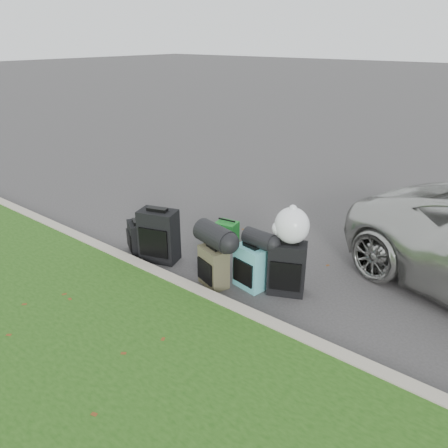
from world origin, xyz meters
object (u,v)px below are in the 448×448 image
Objects in this scene: suitcase_large_black_right at (287,268)px; tote_navy at (213,256)px; tote_green at (227,233)px; suitcase_olive at (214,267)px; suitcase_large_black_left at (159,236)px; suitcase_teal at (250,267)px; suitcase_small_black at (137,237)px.

tote_navy is (-1.26, -0.06, -0.21)m from suitcase_large_black_right.
suitcase_olive is at bearing -68.55° from tote_green.
suitcase_teal is at bearing -10.90° from suitcase_large_black_left.
suitcase_olive is 1.49× the size of tote_green.
suitcase_large_black_right reaches higher than tote_navy.
suitcase_teal is at bearing 37.53° from suitcase_small_black.
suitcase_small_black is 0.52m from suitcase_large_black_left.
tote_navy is at bearing 157.71° from suitcase_large_black_right.
suitcase_teal is (0.43, 0.28, 0.02)m from suitcase_olive.
suitcase_small_black is at bearing 165.89° from suitcase_large_black_left.
suitcase_small_black is 0.68× the size of suitcase_large_black_right.
tote_green is (-1.12, 0.90, -0.12)m from suitcase_teal.
suitcase_large_black_right reaches higher than suitcase_small_black.
suitcase_small_black is 0.87× the size of suitcase_olive.
tote_navy is at bearing 5.34° from suitcase_large_black_left.
suitcase_large_black_right is (2.54, 0.46, 0.12)m from suitcase_small_black.
suitcase_teal reaches higher than tote_green.
suitcase_large_black_left reaches higher than tote_navy.
tote_navy is (0.33, -0.76, -0.03)m from tote_green.
suitcase_small_black is 1.53× the size of tote_navy.
suitcase_large_black_right reaches higher than suitcase_olive.
suitcase_olive is (1.15, -0.06, -0.12)m from suitcase_large_black_left.
suitcase_teal is at bearing -47.73° from tote_green.
suitcase_large_black_left reaches higher than tote_green.
suitcase_small_black reaches higher than tote_navy.
suitcase_olive is (1.64, -0.02, 0.04)m from suitcase_small_black.
suitcase_teal is 0.51m from suitcase_large_black_right.
suitcase_olive is at bearing -177.21° from suitcase_large_black_right.
suitcase_olive reaches higher than suitcase_small_black.
suitcase_small_black is at bearing -163.20° from suitcase_olive.
suitcase_small_black is 2.58m from suitcase_large_black_right.
tote_navy is (1.28, 0.39, -0.09)m from suitcase_small_black.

